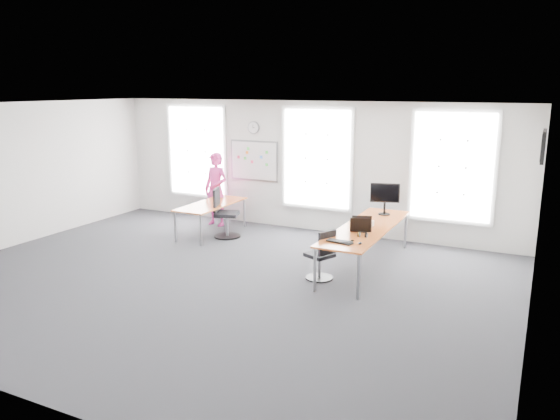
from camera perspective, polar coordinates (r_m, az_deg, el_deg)
The scene contains 23 objects.
floor at distance 9.65m, azimuth -7.03°, elevation -7.39°, with size 10.00×10.00×0.00m, color #25252A.
ceiling at distance 9.07m, azimuth -7.55°, elevation 10.69°, with size 10.00×10.00×0.00m, color silver.
wall_back at distance 12.72m, azimuth 2.67°, elevation 4.59°, with size 10.00×10.00×0.00m, color silver.
wall_left at distance 12.67m, azimuth -26.57°, elevation 3.21°, with size 10.00×10.00×0.00m, color silver.
wall_right at distance 7.77m, azimuth 25.28°, elevation -1.99°, with size 10.00×10.00×0.00m, color silver.
window_left at distance 14.13m, azimuth -8.66°, elevation 6.10°, with size 1.60×0.06×2.20m, color silver.
window_mid at distance 12.55m, azimuth 3.89°, elevation 5.39°, with size 1.60×0.06×2.20m, color silver.
window_right at distance 11.76m, azimuth 17.57°, elevation 4.31°, with size 1.60×0.06×2.20m, color silver.
desk_right at distance 10.19m, azimuth 9.00°, elevation -2.02°, with size 0.86×3.24×0.79m.
desk_left at distance 12.49m, azimuth -7.20°, elevation 0.41°, with size 0.78×1.96×0.72m.
chair_right at distance 9.57m, azimuth 4.38°, elevation -5.00°, with size 0.54×0.54×0.91m.
chair_left at distance 12.25m, azimuth -5.87°, elevation -0.62°, with size 0.64×0.64×1.11m.
person at distance 13.26m, azimuth -6.70°, elevation 2.16°, with size 0.65×0.42×1.77m, color #C82E80.
whiteboard at distance 13.28m, azimuth -2.74°, elevation 5.16°, with size 1.20×0.03×0.90m, color white.
wall_clock at distance 13.20m, azimuth -2.78°, elevation 8.60°, with size 0.30×0.30×0.04m, color gray.
tv at distance 10.60m, azimuth 25.83°, elevation 6.03°, with size 0.06×0.90×0.55m, color black.
keyboard at distance 9.11m, azimuth 6.27°, elevation -3.33°, with size 0.45×0.16×0.02m, color black.
mouse at distance 9.04m, azimuth 8.36°, elevation -3.46°, with size 0.06×0.10×0.04m, color black.
lens_cap at distance 9.23m, azimuth 7.59°, elevation -3.18°, with size 0.06×0.06×0.01m, color black.
headphones at distance 9.46m, azimuth 8.59°, elevation -2.56°, with size 0.17×0.09×0.10m.
laptop_sleeve at distance 9.75m, azimuth 8.46°, elevation -1.51°, with size 0.36×0.29×0.29m.
paper_stack at distance 10.19m, azimuth 8.77°, elevation -1.40°, with size 0.31×0.23×0.11m, color beige.
monitor at distance 11.10m, azimuth 10.90°, elevation 1.45°, with size 0.57×0.24×0.64m.
Camera 1 is at (5.02, -7.55, 3.32)m, focal length 35.00 mm.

